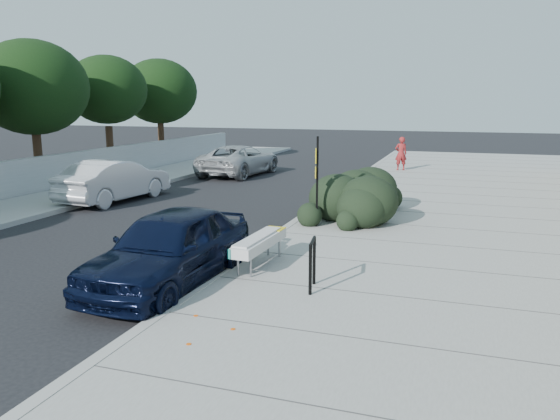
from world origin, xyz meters
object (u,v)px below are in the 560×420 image
(bike_rack, at_px, (312,259))
(wagon_silver, at_px, (115,181))
(bench, at_px, (260,243))
(sign_post, at_px, (317,176))
(sedan_navy, at_px, (170,248))
(suv_silver, at_px, (240,160))
(pedestrian, at_px, (401,154))

(bike_rack, xyz_separation_m, wagon_silver, (-9.57, 7.38, 0.04))
(bench, distance_m, sign_post, 4.11)
(sign_post, height_order, sedan_navy, sign_post)
(sign_post, distance_m, wagon_silver, 8.63)
(bike_rack, bearing_deg, suv_silver, 108.88)
(sedan_navy, height_order, wagon_silver, sedan_navy)
(bench, bearing_deg, sign_post, 89.76)
(bench, bearing_deg, bike_rack, -34.46)
(bike_rack, height_order, pedestrian, pedestrian)
(sedan_navy, relative_size, suv_silver, 0.85)
(bench, bearing_deg, wagon_silver, 144.69)
(wagon_silver, bearing_deg, sedan_navy, 136.97)
(bike_rack, xyz_separation_m, suv_silver, (-8.07, 15.63, 0.01))
(sedan_navy, bearing_deg, suv_silver, 110.01)
(sign_post, xyz_separation_m, wagon_silver, (-8.28, 2.28, -0.83))
(bike_rack, bearing_deg, pedestrian, 83.11)
(bike_rack, distance_m, pedestrian, 18.97)
(sign_post, distance_m, sedan_navy, 5.66)
(bench, height_order, wagon_silver, wagon_silver)
(bench, xyz_separation_m, wagon_silver, (-8.10, 6.27, 0.11))
(sign_post, bearing_deg, pedestrian, 70.47)
(suv_silver, bearing_deg, bench, 119.10)
(bike_rack, bearing_deg, bench, 134.66)
(bench, distance_m, bike_rack, 1.85)
(pedestrian, bearing_deg, bike_rack, 69.37)
(wagon_silver, xyz_separation_m, suv_silver, (1.50, 8.25, -0.03))
(sign_post, relative_size, wagon_silver, 0.54)
(suv_silver, bearing_deg, sign_post, 127.47)
(bike_rack, xyz_separation_m, sign_post, (-1.29, 5.10, 0.86))
(bench, bearing_deg, pedestrian, 89.36)
(sedan_navy, xyz_separation_m, suv_silver, (-5.20, 15.90, -0.03))
(sign_post, bearing_deg, bike_rack, -92.14)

